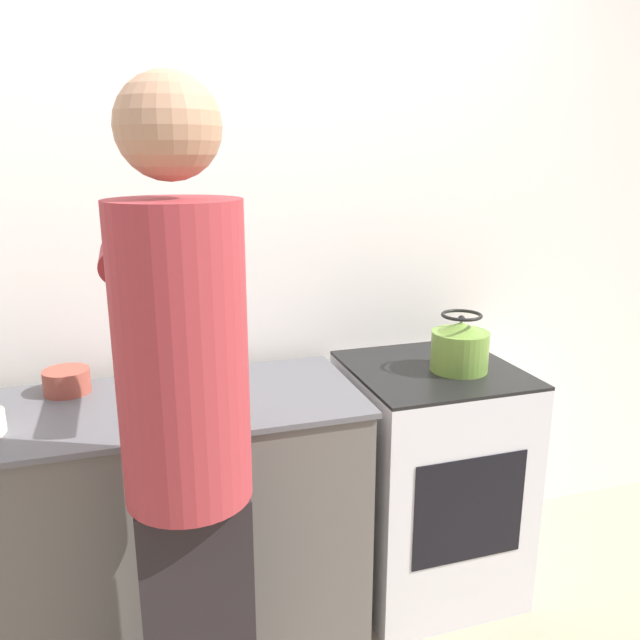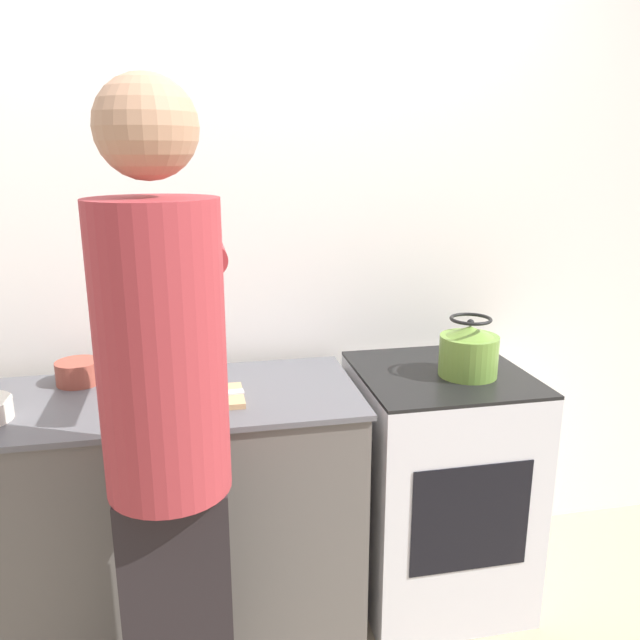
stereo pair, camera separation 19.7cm
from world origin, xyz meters
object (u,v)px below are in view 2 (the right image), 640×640
object	(u,v)px
person	(167,426)
bowl_prep	(78,372)
kettle	(469,351)
knife	(204,395)
oven	(436,483)
cutting_board	(193,399)

from	to	relation	value
person	bowl_prep	size ratio (longest dim) A/B	12.22
kettle	knife	bearing A→B (deg)	-177.24
oven	person	world-z (taller)	person
kettle	bowl_prep	world-z (taller)	kettle
oven	kettle	distance (m)	0.54
cutting_board	person	bearing A→B (deg)	-97.69
kettle	person	bearing A→B (deg)	-154.54
oven	knife	bearing A→B (deg)	-173.64
oven	knife	size ratio (longest dim) A/B	3.70
person	kettle	bearing A→B (deg)	25.46
knife	kettle	xyz separation A→B (m)	(0.91, 0.04, 0.07)
oven	knife	distance (m)	0.96
cutting_board	bowl_prep	size ratio (longest dim) A/B	2.15
bowl_prep	kettle	bearing A→B (deg)	-8.82
person	cutting_board	distance (m)	0.46
oven	person	distance (m)	1.21
knife	bowl_prep	distance (m)	0.48
oven	bowl_prep	world-z (taller)	bowl_prep
knife	bowl_prep	xyz separation A→B (m)	(-0.41, 0.25, 0.02)
knife	person	bearing A→B (deg)	-105.77
oven	bowl_prep	xyz separation A→B (m)	(-1.25, 0.16, 0.48)
person	knife	size ratio (longest dim) A/B	7.53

